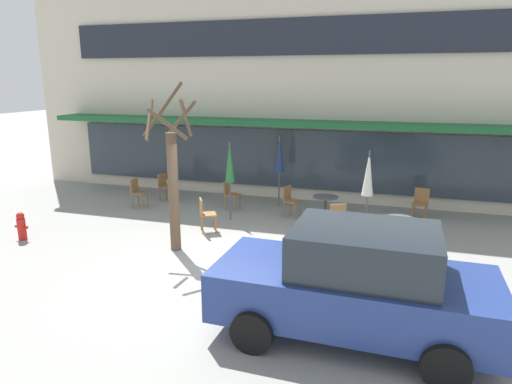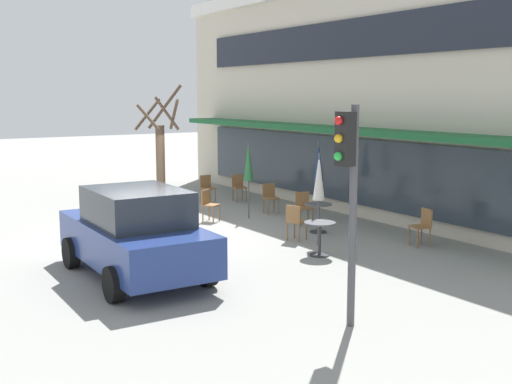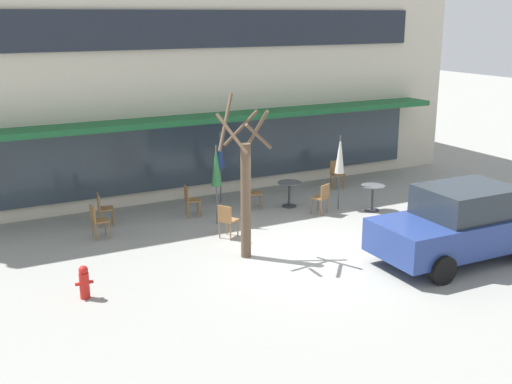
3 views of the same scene
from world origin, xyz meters
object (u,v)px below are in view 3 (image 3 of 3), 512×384
street_tree (245,188)px  fire_hydrant (84,282)px  patio_umbrella_green_folded (220,151)px  cafe_chair_6 (337,172)px  cafe_table_streetside (373,194)px  cafe_chair_5 (252,192)px  cafe_table_near_wall (289,190)px  patio_umbrella_corner_open (340,155)px  parked_sedan (461,224)px  cafe_chair_0 (227,219)px  cafe_chair_2 (97,219)px  cafe_chair_4 (103,207)px  cafe_chair_3 (190,199)px  patio_umbrella_cream_folded (216,166)px  cafe_chair_1 (322,196)px

street_tree → fire_hydrant: bearing=-172.1°
patio_umbrella_green_folded → cafe_chair_6: 4.30m
cafe_table_streetside → cafe_chair_5: (-3.00, 1.81, 0.01)m
cafe_chair_6 → patio_umbrella_green_folded: bearing=178.0°
cafe_table_streetside → cafe_table_near_wall: bearing=142.5°
patio_umbrella_green_folded → street_tree: (-1.37, -4.31, 0.07)m
patio_umbrella_corner_open → parked_sedan: (0.17, -4.65, -0.75)m
parked_sedan → cafe_chair_0: bearing=137.0°
cafe_chair_2 → cafe_chair_4: size_ratio=1.00×
cafe_table_near_wall → cafe_chair_3: 3.01m
patio_umbrella_cream_folded → cafe_chair_3: bearing=110.5°
fire_hydrant → patio_umbrella_green_folded: bearing=42.5°
cafe_chair_1 → cafe_chair_5: bearing=137.4°
cafe_table_near_wall → cafe_chair_2: bearing=-178.7°
patio_umbrella_cream_folded → cafe_chair_0: 1.63m
patio_umbrella_corner_open → fire_hydrant: patio_umbrella_corner_open is taller
cafe_chair_6 → patio_umbrella_cream_folded: bearing=-162.2°
patio_umbrella_green_folded → parked_sedan: (2.96, -6.84, -0.75)m
cafe_chair_1 → cafe_chair_2: same height
patio_umbrella_green_folded → patio_umbrella_corner_open: size_ratio=1.00×
cafe_chair_3 → cafe_chair_6: (5.48, 0.64, 0.00)m
cafe_table_streetside → patio_umbrella_green_folded: size_ratio=0.35×
cafe_chair_1 → patio_umbrella_cream_folded: bearing=169.4°
cafe_table_near_wall → cafe_chair_6: cafe_chair_6 is taller
patio_umbrella_corner_open → cafe_chair_3: size_ratio=2.47×
cafe_table_near_wall → fire_hydrant: size_ratio=1.08×
cafe_chair_0 → cafe_chair_3: 2.17m
cafe_table_streetside → cafe_chair_1: (-1.49, 0.42, 0.01)m
cafe_chair_2 → street_tree: size_ratio=0.23×
cafe_table_near_wall → cafe_chair_6: size_ratio=0.85×
patio_umbrella_cream_folded → cafe_chair_6: patio_umbrella_cream_folded is taller
patio_umbrella_corner_open → street_tree: 4.68m
parked_sedan → fire_hydrant: parked_sedan is taller
parked_sedan → patio_umbrella_cream_folded: bearing=127.7°
patio_umbrella_cream_folded → parked_sedan: patio_umbrella_cream_folded is taller
cafe_chair_5 → fire_hydrant: (-5.88, -3.90, -0.17)m
patio_umbrella_green_folded → cafe_chair_4: patio_umbrella_green_folded is taller
cafe_chair_0 → cafe_chair_4: bearing=135.0°
patio_umbrella_corner_open → parked_sedan: bearing=-88.0°
cafe_table_near_wall → patio_umbrella_green_folded: bearing=142.0°
patio_umbrella_cream_folded → cafe_chair_0: size_ratio=2.47×
cafe_chair_3 → cafe_chair_4: (-2.40, 0.35, 0.00)m
patio_umbrella_cream_folded → cafe_chair_1: size_ratio=2.47×
cafe_chair_2 → cafe_chair_3: 2.88m
cafe_chair_4 → cafe_chair_5: bearing=-6.9°
cafe_chair_0 → cafe_chair_2: (-2.93, 1.53, 0.00)m
cafe_table_near_wall → cafe_table_streetside: (1.94, -1.49, 0.00)m
cafe_table_streetside → cafe_chair_1: cafe_chair_1 is taller
cafe_table_near_wall → street_tree: street_tree is taller
patio_umbrella_corner_open → cafe_chair_4: size_ratio=2.47×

